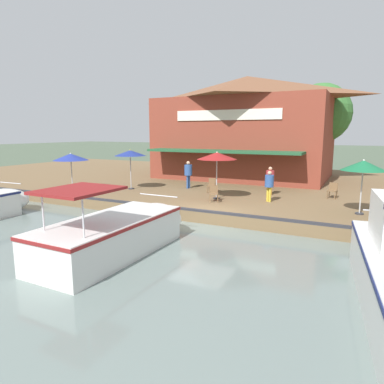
# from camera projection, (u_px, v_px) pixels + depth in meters

# --- Properties ---
(ground_plane) EXTENTS (220.00, 220.00, 0.00)m
(ground_plane) POSITION_uv_depth(u_px,v_px,m) (203.00, 225.00, 15.48)
(ground_plane) COLOR #4C5B47
(quay_deck) EXTENTS (22.00, 56.00, 0.60)m
(quay_deck) POSITION_uv_depth(u_px,v_px,m) (266.00, 186.00, 25.12)
(quay_deck) COLOR brown
(quay_deck) RESTS_ON ground
(quay_edge_fender) EXTENTS (0.20, 50.40, 0.10)m
(quay_edge_fender) POSITION_uv_depth(u_px,v_px,m) (204.00, 211.00, 15.46)
(quay_edge_fender) COLOR #2D2D33
(quay_edge_fender) RESTS_ON quay_deck
(waterfront_restaurant) EXTENTS (10.75, 13.30, 7.90)m
(waterfront_restaurant) POSITION_uv_depth(u_px,v_px,m) (246.00, 127.00, 27.37)
(waterfront_restaurant) COLOR brown
(waterfront_restaurant) RESTS_ON quay_deck
(patio_umbrella_near_quay_edge) EXTENTS (1.87, 1.87, 2.42)m
(patio_umbrella_near_quay_edge) POSITION_uv_depth(u_px,v_px,m) (363.00, 166.00, 14.70)
(patio_umbrella_near_quay_edge) COLOR #B7B7B7
(patio_umbrella_near_quay_edge) RESTS_ON quay_deck
(patio_umbrella_mid_patio_left) EXTENTS (2.13, 2.13, 2.56)m
(patio_umbrella_mid_patio_left) POSITION_uv_depth(u_px,v_px,m) (217.00, 156.00, 18.19)
(patio_umbrella_mid_patio_left) COLOR #B7B7B7
(patio_umbrella_mid_patio_left) RESTS_ON quay_deck
(patio_umbrella_by_entrance) EXTENTS (2.15, 2.15, 2.30)m
(patio_umbrella_by_entrance) POSITION_uv_depth(u_px,v_px,m) (71.00, 157.00, 21.24)
(patio_umbrella_by_entrance) COLOR #B7B7B7
(patio_umbrella_by_entrance) RESTS_ON quay_deck
(patio_umbrella_mid_patio_right) EXTENTS (1.95, 1.95, 2.50)m
(patio_umbrella_mid_patio_right) POSITION_uv_depth(u_px,v_px,m) (130.00, 153.00, 21.38)
(patio_umbrella_mid_patio_right) COLOR #B7B7B7
(patio_umbrella_mid_patio_right) RESTS_ON quay_deck
(cafe_chair_far_corner_seat) EXTENTS (0.59, 0.59, 0.85)m
(cafe_chair_far_corner_seat) POSITION_uv_depth(u_px,v_px,m) (214.00, 193.00, 17.73)
(cafe_chair_far_corner_seat) COLOR brown
(cafe_chair_far_corner_seat) RESTS_ON quay_deck
(cafe_chair_facing_river) EXTENTS (0.51, 0.51, 0.85)m
(cafe_chair_facing_river) POSITION_uv_depth(u_px,v_px,m) (212.00, 185.00, 20.48)
(cafe_chair_facing_river) COLOR brown
(cafe_chair_facing_river) RESTS_ON quay_deck
(cafe_chair_back_row_seat) EXTENTS (0.51, 0.51, 0.85)m
(cafe_chair_back_row_seat) POSITION_uv_depth(u_px,v_px,m) (333.00, 190.00, 18.65)
(cafe_chair_back_row_seat) COLOR brown
(cafe_chair_back_row_seat) RESTS_ON quay_deck
(person_at_quay_edge) EXTENTS (0.50, 0.50, 1.75)m
(person_at_quay_edge) POSITION_uv_depth(u_px,v_px,m) (188.00, 171.00, 21.87)
(person_at_quay_edge) COLOR #2D5193
(person_at_quay_edge) RESTS_ON quay_deck
(person_mid_patio) EXTENTS (0.45, 0.45, 1.61)m
(person_mid_patio) POSITION_uv_depth(u_px,v_px,m) (269.00, 183.00, 17.63)
(person_mid_patio) COLOR gold
(person_mid_patio) RESTS_ON quay_deck
(person_near_entrance) EXTENTS (0.46, 0.46, 1.63)m
(person_near_entrance) POSITION_uv_depth(u_px,v_px,m) (270.00, 178.00, 19.51)
(person_near_entrance) COLOR orange
(person_near_entrance) RESTS_ON quay_deck
(motorboat_fourth_along) EXTENTS (6.52, 2.33, 2.45)m
(motorboat_fourth_along) POSITION_uv_depth(u_px,v_px,m) (122.00, 230.00, 11.98)
(motorboat_fourth_along) COLOR silver
(motorboat_fourth_along) RESTS_ON river_water
(tree_behind_restaurant) EXTENTS (5.10, 4.86, 7.55)m
(tree_behind_restaurant) POSITION_uv_depth(u_px,v_px,m) (318.00, 115.00, 28.11)
(tree_behind_restaurant) COLOR brown
(tree_behind_restaurant) RESTS_ON quay_deck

